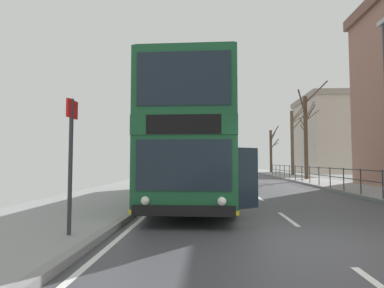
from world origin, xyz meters
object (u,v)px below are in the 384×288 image
double_decker_bus_main (197,144)px  bare_tree_far_00 (271,149)px  bare_tree_far_01 (306,133)px  bare_tree_far_02 (293,140)px  bus_stop_sign_near (71,150)px  background_building_00 (351,135)px

double_decker_bus_main → bare_tree_far_00: bare_tree_far_00 is taller
bare_tree_far_00 → bare_tree_far_01: bare_tree_far_01 is taller
bare_tree_far_00 → bare_tree_far_02: size_ratio=0.86×
bus_stop_sign_near → bare_tree_far_00: bare_tree_far_00 is taller
bare_tree_far_01 → bus_stop_sign_near: bearing=-118.6°
bare_tree_far_01 → background_building_00: (11.20, 16.82, 1.29)m
bus_stop_sign_near → bare_tree_far_01: 22.32m
bare_tree_far_01 → bare_tree_far_02: (0.82, 7.03, -0.14)m
bare_tree_far_01 → bare_tree_far_02: bearing=83.3°
bare_tree_far_01 → background_building_00: background_building_00 is taller
bare_tree_far_00 → bare_tree_far_02: 8.59m
bare_tree_far_01 → bare_tree_far_02: size_ratio=1.07×
bare_tree_far_00 → bare_tree_far_02: (0.52, -8.55, 0.61)m
bare_tree_far_00 → bare_tree_far_02: bare_tree_far_02 is taller
bare_tree_far_00 → background_building_00: (10.90, 1.24, 2.03)m
bare_tree_far_00 → background_building_00: background_building_00 is taller
bare_tree_far_00 → background_building_00: 11.15m
bare_tree_far_00 → bare_tree_far_01: (-0.30, -15.58, 0.75)m
double_decker_bus_main → bare_tree_far_01: size_ratio=1.45×
bare_tree_far_00 → bare_tree_far_01: bearing=-91.1°
double_decker_bus_main → bare_tree_far_02: bearing=65.1°
bus_stop_sign_near → bare_tree_far_00: size_ratio=0.42×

